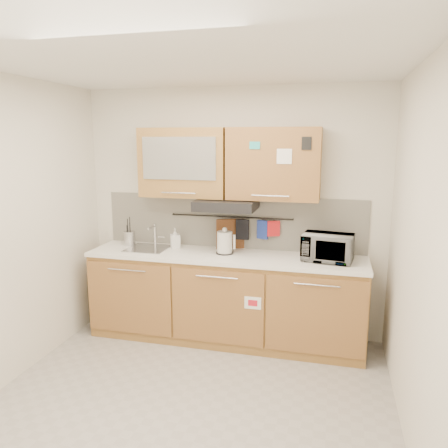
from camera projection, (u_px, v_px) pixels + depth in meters
The scene contains 21 objects.
floor at pixel (189, 404), 3.47m from camera, with size 3.20×3.20×0.00m, color #9E9993.
ceiling at pixel (183, 60), 2.97m from camera, with size 3.20×3.20×0.00m, color white.
wall_back at pixel (232, 212), 4.64m from camera, with size 3.20×3.20×0.00m, color silver.
wall_left at pixel (2, 234), 3.60m from camera, with size 3.00×3.00×0.00m, color silver.
wall_right at pixel (419, 260), 2.83m from camera, with size 3.00×3.00×0.00m, color silver.
base_cabinet at pixel (225, 302), 4.52m from camera, with size 2.80×0.64×0.88m.
countertop at pixel (225, 256), 4.43m from camera, with size 2.82×0.62×0.04m, color white.
backsplash at pixel (232, 222), 4.65m from camera, with size 2.80×0.02×0.56m, color silver.
upper_cabinets at pixel (228, 163), 4.38m from camera, with size 1.82×0.37×0.70m.
range_hood at pixel (226, 205), 4.38m from camera, with size 0.60×0.46×0.10m, color black.
sink at pixel (148, 248), 4.64m from camera, with size 0.42×0.40×0.26m.
utensil_rail at pixel (231, 217), 4.60m from camera, with size 0.02×0.02×1.30m, color black.
utensil_crock at pixel (130, 238), 4.78m from camera, with size 0.16×0.16×0.31m.
kettle at pixel (225, 243), 4.43m from camera, with size 0.20×0.18×0.27m.
toaster at pixel (317, 249), 4.20m from camera, with size 0.31×0.24×0.21m.
microwave at pixel (328, 248), 4.17m from camera, with size 0.47×0.32×0.26m, color #999999.
soap_bottle at pixel (175, 238), 4.67m from camera, with size 0.10×0.10×0.21m, color #999999.
cutting_board at pixel (231, 238), 4.63m from camera, with size 0.33×0.02×0.40m, color brown.
oven_mitt at pixel (263, 230), 4.53m from camera, with size 0.12×0.03×0.19m, color navy.
dark_pouch at pixel (242, 229), 4.58m from camera, with size 0.14×0.04×0.21m, color black.
pot_holder at pixel (274, 229), 4.50m from camera, with size 0.13×0.02×0.16m, color red.
Camera 1 is at (1.04, -2.96, 2.07)m, focal length 35.00 mm.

